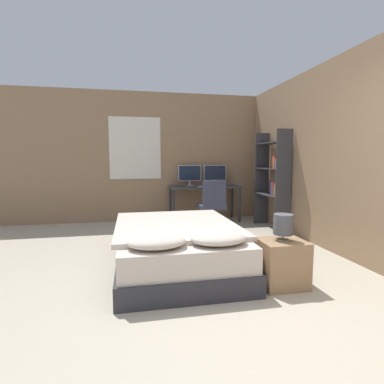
% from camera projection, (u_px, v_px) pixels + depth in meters
% --- Properties ---
extents(ground_plane, '(20.00, 20.00, 0.00)m').
position_uv_depth(ground_plane, '(260.00, 327.00, 2.34)').
color(ground_plane, '#B2A893').
extents(wall_back, '(12.00, 0.08, 2.70)m').
position_uv_depth(wall_back, '(176.00, 157.00, 6.46)').
color(wall_back, '#8E7051').
rests_on(wall_back, ground_plane).
extents(wall_side_right, '(0.06, 12.00, 2.70)m').
position_uv_depth(wall_side_right, '(342.00, 156.00, 4.01)').
color(wall_side_right, '#8E7051').
rests_on(wall_side_right, ground_plane).
extents(bed, '(1.43, 1.98, 0.61)m').
position_uv_depth(bed, '(177.00, 246.00, 3.59)').
color(bed, '#2D2D33').
rests_on(bed, ground_plane).
extents(nightstand, '(0.46, 0.40, 0.48)m').
position_uv_depth(nightstand, '(282.00, 263.00, 3.09)').
color(nightstand, '#997551').
rests_on(nightstand, ground_plane).
extents(bedside_lamp, '(0.20, 0.20, 0.27)m').
position_uv_depth(bedside_lamp, '(283.00, 225.00, 3.04)').
color(bedside_lamp, gray).
rests_on(bedside_lamp, nightstand).
extents(desk, '(1.49, 0.59, 0.75)m').
position_uv_depth(desk, '(204.00, 191.00, 6.29)').
color(desk, '#38383D').
rests_on(desk, ground_plane).
extents(monitor_left, '(0.50, 0.16, 0.44)m').
position_uv_depth(monitor_left, '(190.00, 174.00, 6.38)').
color(monitor_left, '#B7B7BC').
rests_on(monitor_left, desk).
extents(monitor_right, '(0.50, 0.16, 0.44)m').
position_uv_depth(monitor_right, '(215.00, 174.00, 6.49)').
color(monitor_right, '#B7B7BC').
rests_on(monitor_right, desk).
extents(keyboard, '(0.35, 0.13, 0.02)m').
position_uv_depth(keyboard, '(207.00, 186.00, 6.09)').
color(keyboard, '#B7B7BC').
rests_on(keyboard, desk).
extents(computer_mouse, '(0.07, 0.05, 0.04)m').
position_uv_depth(computer_mouse, '(219.00, 186.00, 6.14)').
color(computer_mouse, '#B7B7BC').
rests_on(computer_mouse, desk).
extents(office_chair, '(0.52, 0.52, 0.92)m').
position_uv_depth(office_chair, '(212.00, 209.00, 5.62)').
color(office_chair, black).
rests_on(office_chair, ground_plane).
extents(bookshelf, '(0.30, 0.90, 1.83)m').
position_uv_depth(bookshelf, '(274.00, 176.00, 5.51)').
color(bookshelf, '#333338').
rests_on(bookshelf, ground_plane).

